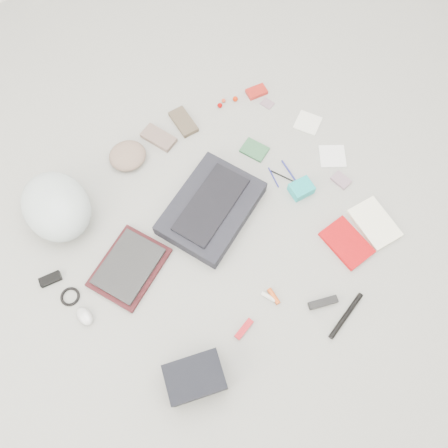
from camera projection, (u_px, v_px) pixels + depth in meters
ground_plane at (224, 228)px, 2.07m from camera, size 4.00×4.00×0.00m
messenger_bag at (211, 208)px, 2.07m from camera, size 0.56×0.48×0.08m
bag_flap at (211, 204)px, 2.03m from camera, size 0.44×0.31×0.01m
laptop_sleeve at (129, 267)px, 1.98m from camera, size 0.41×0.36×0.02m
laptop at (129, 266)px, 1.96m from camera, size 0.35×0.31×0.02m
bike_helmet at (56, 206)px, 1.99m from camera, size 0.31×0.38×0.22m
beanie at (128, 156)px, 2.19m from camera, size 0.22×0.21×0.07m
mitten_left at (159, 138)px, 2.25m from camera, size 0.14×0.19×0.03m
mitten_right at (183, 122)px, 2.29m from camera, size 0.11×0.18×0.03m
power_brick at (50, 279)px, 1.96m from camera, size 0.10×0.06×0.03m
cable_coil at (70, 297)px, 1.94m from camera, size 0.10×0.10×0.01m
mouse at (85, 316)px, 1.89m from camera, size 0.06×0.10×0.04m
camera_bag at (195, 378)px, 1.74m from camera, size 0.27×0.23×0.15m
multitool at (244, 329)px, 1.88m from camera, size 0.10×0.05×0.02m
toiletry_tube_white at (269, 297)px, 1.93m from camera, size 0.04×0.07×0.02m
toiletry_tube_orange at (274, 296)px, 1.93m from camera, size 0.03×0.08×0.02m
u_lock at (323, 303)px, 1.92m from camera, size 0.13×0.08×0.03m
bike_pump at (346, 316)px, 1.90m from camera, size 0.24×0.08×0.02m
book_red at (347, 243)px, 2.03m from camera, size 0.16×0.23×0.02m
book_white at (374, 223)px, 2.07m from camera, size 0.19×0.25×0.02m
notepad at (254, 150)px, 2.23m from camera, size 0.13×0.15×0.01m
pen_blue at (274, 177)px, 2.17m from camera, size 0.04×0.12×0.01m
pen_black at (283, 176)px, 2.18m from camera, size 0.06×0.12×0.01m
pen_navy at (290, 172)px, 2.18m from camera, size 0.03×0.15×0.01m
accordion_wallet at (301, 189)px, 2.12m from camera, size 0.12×0.10×0.05m
card_deck at (341, 180)px, 2.16m from camera, size 0.07×0.09×0.02m
napkin_top at (308, 123)px, 2.30m from camera, size 0.16×0.16×0.01m
napkin_bottom at (332, 156)px, 2.22m from camera, size 0.18×0.18×0.01m
lollipop_a at (220, 105)px, 2.33m from camera, size 0.03×0.03×0.03m
lollipop_b at (224, 101)px, 2.35m from camera, size 0.03×0.03×0.02m
lollipop_c at (235, 99)px, 2.35m from camera, size 0.03×0.03×0.03m
altoids_tin at (257, 92)px, 2.37m from camera, size 0.12×0.09×0.02m
stamp_sheet at (267, 103)px, 2.35m from camera, size 0.07×0.08×0.00m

